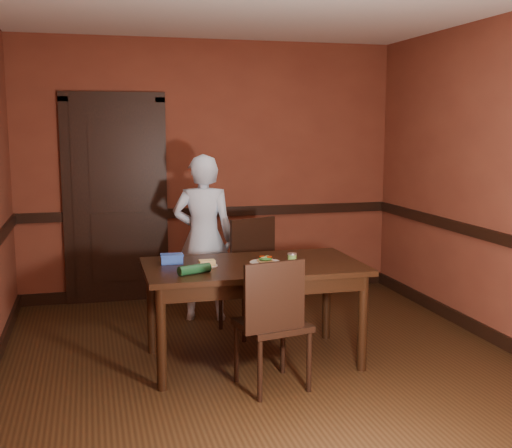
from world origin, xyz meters
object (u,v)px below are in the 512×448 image
dining_table (253,313)px  chair_far (251,277)px  person (203,238)px  sauce_jar (292,258)px  cheese_saucer (207,264)px  food_tub (172,259)px  chair_near (272,322)px  sandwich_plate (265,262)px

dining_table → chair_far: bearing=77.2°
dining_table → person: (-0.17, 1.19, 0.39)m
sauce_jar → cheese_saucer: sauce_jar is taller
person → food_tub: 1.11m
chair_far → sauce_jar: size_ratio=11.73×
dining_table → chair_far: size_ratio=1.67×
chair_near → food_tub: (-0.60, 0.68, 0.34)m
dining_table → cheese_saucer: size_ratio=10.54×
person → sauce_jar: size_ratio=18.48×
sandwich_plate → chair_near: bearing=-99.9°
person → food_tub: size_ratio=8.67×
chair_far → sandwich_plate: (-0.08, -0.74, 0.30)m
chair_near → sandwich_plate: (0.08, 0.48, 0.32)m
person → sauce_jar: (0.46, -1.27, 0.04)m
chair_near → food_tub: bearing=-60.0°
person → cheese_saucer: person is taller
sandwich_plate → food_tub: 0.71m
sauce_jar → cheese_saucer: (-0.64, 0.08, -0.02)m
person → cheese_saucer: (-0.18, -1.19, 0.01)m
chair_far → person: 0.65m
sauce_jar → food_tub: size_ratio=0.47×
chair_far → food_tub: 0.99m
chair_far → sandwich_plate: 0.80m
dining_table → chair_near: (0.01, -0.51, 0.08)m
sandwich_plate → person: bearing=102.1°
chair_near → sauce_jar: chair_near is taller
chair_far → sauce_jar: bearing=-99.3°
food_tub → person: bearing=71.2°
food_tub → chair_near: bearing=-44.8°
dining_table → sandwich_plate: 0.41m
person → chair_far: bearing=140.0°
dining_table → sauce_jar: sauce_jar is taller
dining_table → person: size_ratio=1.06×
sauce_jar → food_tub: bearing=164.4°
dining_table → food_tub: size_ratio=9.17×
dining_table → cheese_saucer: bearing=-178.9°
chair_far → cheese_saucer: bearing=-144.2°
person → sandwich_plate: bearing=116.9°
chair_near → cheese_saucer: 0.70m
sandwich_plate → cheese_saucer: 0.45m
person → sauce_jar: person is taller
chair_far → chair_near: (-0.16, -1.22, -0.03)m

